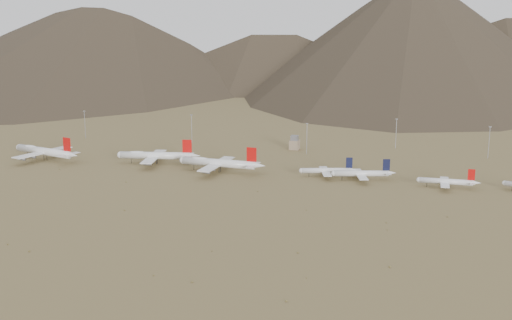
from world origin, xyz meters
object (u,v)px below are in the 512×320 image
(widebody_east, at_px, (219,163))
(widebody_centre, at_px, (156,155))
(control_tower, at_px, (294,143))
(widebody_west, at_px, (44,151))
(narrowbody_b, at_px, (363,173))
(narrowbody_a, at_px, (328,171))

(widebody_east, bearing_deg, widebody_centre, 171.09)
(control_tower, bearing_deg, widebody_west, -153.32)
(widebody_centre, distance_m, narrowbody_b, 158.05)
(widebody_centre, height_order, control_tower, widebody_centre)
(control_tower, bearing_deg, narrowbody_a, -64.58)
(widebody_west, xyz_separation_m, widebody_centre, (89.95, 9.64, -0.38))
(control_tower, bearing_deg, widebody_east, -111.18)
(widebody_centre, bearing_deg, control_tower, 31.76)
(widebody_west, bearing_deg, widebody_centre, 22.51)
(widebody_west, relative_size, control_tower, 5.53)
(narrowbody_b, height_order, control_tower, narrowbody_b)
(widebody_centre, bearing_deg, widebody_east, -23.15)
(widebody_west, xyz_separation_m, control_tower, (181.19, 91.03, -1.68))
(widebody_east, height_order, narrowbody_b, widebody_east)
(widebody_east, xyz_separation_m, narrowbody_a, (78.30, 6.28, -2.35))
(widebody_centre, relative_size, narrowbody_b, 1.47)
(widebody_centre, relative_size, control_tower, 5.34)
(widebody_west, relative_size, widebody_east, 1.00)
(widebody_centre, xyz_separation_m, control_tower, (91.23, 81.40, -1.30))
(narrowbody_b, relative_size, control_tower, 3.64)
(widebody_west, height_order, narrowbody_b, widebody_west)
(widebody_east, bearing_deg, narrowbody_a, 8.85)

